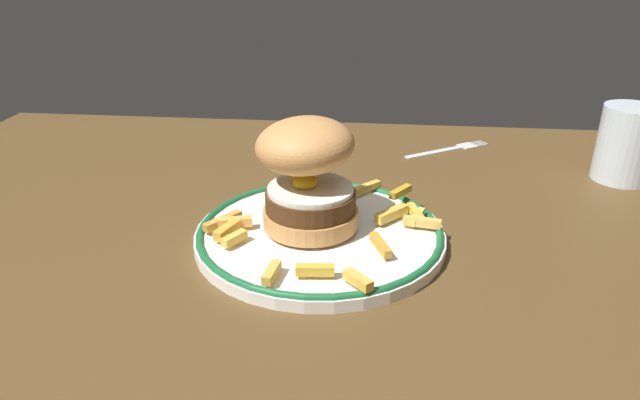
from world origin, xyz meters
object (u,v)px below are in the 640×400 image
object	(u,v)px
dinner_plate	(320,233)
water_glass	(626,147)
burger	(307,172)
fork	(449,149)

from	to	relation	value
dinner_plate	water_glass	bearing A→B (deg)	29.08
dinner_plate	burger	bearing A→B (deg)	146.78
dinner_plate	burger	size ratio (longest dim) A/B	1.98
dinner_plate	water_glass	size ratio (longest dim) A/B	2.66
burger	water_glass	distance (cm)	42.96
water_glass	fork	bearing A→B (deg)	156.57
water_glass	fork	size ratio (longest dim) A/B	0.75
fork	water_glass	bearing A→B (deg)	-23.43
burger	dinner_plate	bearing A→B (deg)	-33.22
burger	water_glass	size ratio (longest dim) A/B	1.34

